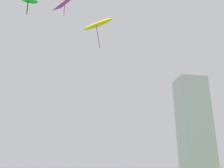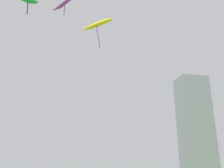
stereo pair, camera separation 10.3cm
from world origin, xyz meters
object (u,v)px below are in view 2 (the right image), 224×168
kite_flying_1 (65,3)px  kite_flying_2 (29,0)px  kite_flying_4 (98,24)px  distant_highrise_0 (195,121)px

kite_flying_1 → kite_flying_2: (-3.26, -5.52, -3.74)m
kite_flying_1 → kite_flying_4: 5.74m
kite_flying_2 → kite_flying_4: size_ratio=0.93×
distant_highrise_0 → kite_flying_4: bearing=-122.5°
distant_highrise_0 → kite_flying_2: bearing=-124.3°
kite_flying_1 → kite_flying_4: bearing=17.3°
kite_flying_2 → kite_flying_4: bearing=40.7°
kite_flying_4 → kite_flying_1: bearing=-162.7°
kite_flying_1 → distant_highrise_0: bearing=62.2°
kite_flying_2 → kite_flying_1: bearing=59.4°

